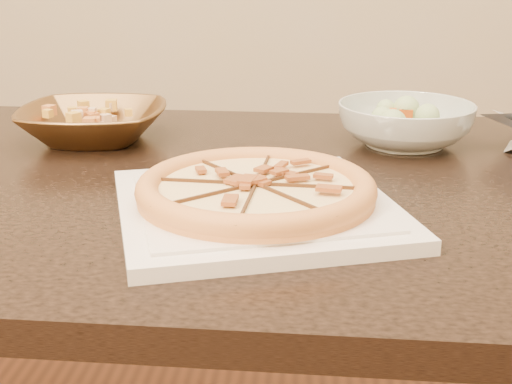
{
  "coord_description": "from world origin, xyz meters",
  "views": [
    {
      "loc": [
        0.14,
        -0.9,
        1.06
      ],
      "look_at": [
        0.07,
        -0.08,
        0.78
      ],
      "focal_mm": 50.0,
      "sensor_mm": 36.0,
      "label": 1
    }
  ],
  "objects_px": {
    "bronze_bowl": "(94,123)",
    "salad_bowl": "(405,124)",
    "plate": "(256,207)",
    "pizza": "(256,189)",
    "dining_table": "(184,242)"
  },
  "relations": [
    {
      "from": "plate",
      "to": "salad_bowl",
      "type": "bearing_deg",
      "value": 58.12
    },
    {
      "from": "plate",
      "to": "salad_bowl",
      "type": "xyz_separation_m",
      "value": [
        0.22,
        0.35,
        0.02
      ]
    },
    {
      "from": "dining_table",
      "to": "plate",
      "type": "distance_m",
      "value": 0.23
    },
    {
      "from": "salad_bowl",
      "to": "dining_table",
      "type": "bearing_deg",
      "value": -149.71
    },
    {
      "from": "plate",
      "to": "pizza",
      "type": "height_order",
      "value": "pizza"
    },
    {
      "from": "pizza",
      "to": "bronze_bowl",
      "type": "distance_m",
      "value": 0.45
    },
    {
      "from": "dining_table",
      "to": "salad_bowl",
      "type": "relative_size",
      "value": 6.03
    },
    {
      "from": "pizza",
      "to": "bronze_bowl",
      "type": "bearing_deg",
      "value": 132.65
    },
    {
      "from": "bronze_bowl",
      "to": "salad_bowl",
      "type": "height_order",
      "value": "salad_bowl"
    },
    {
      "from": "plate",
      "to": "pizza",
      "type": "bearing_deg",
      "value": 169.01
    },
    {
      "from": "dining_table",
      "to": "plate",
      "type": "bearing_deg",
      "value": -51.07
    },
    {
      "from": "salad_bowl",
      "to": "pizza",
      "type": "bearing_deg",
      "value": -121.89
    },
    {
      "from": "plate",
      "to": "salad_bowl",
      "type": "distance_m",
      "value": 0.41
    },
    {
      "from": "plate",
      "to": "bronze_bowl",
      "type": "height_order",
      "value": "bronze_bowl"
    },
    {
      "from": "plate",
      "to": "bronze_bowl",
      "type": "relative_size",
      "value": 1.7
    }
  ]
}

